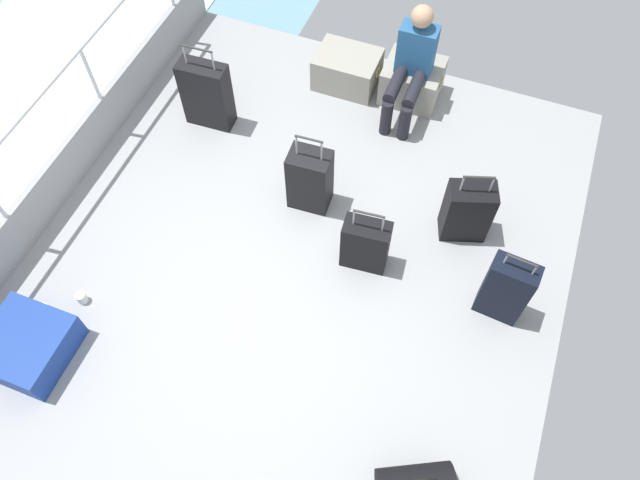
% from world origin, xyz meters
% --- Properties ---
extents(ground_plane, '(4.40, 5.20, 0.06)m').
position_xyz_m(ground_plane, '(0.00, 0.00, -0.03)').
color(ground_plane, '#939699').
extents(gunwale_port, '(0.06, 5.20, 0.45)m').
position_xyz_m(gunwale_port, '(-2.17, 0.00, 0.23)').
color(gunwale_port, '#939699').
rests_on(gunwale_port, ground_plane).
extents(railing_port, '(0.04, 4.20, 1.02)m').
position_xyz_m(railing_port, '(-2.17, 0.00, 0.78)').
color(railing_port, silver).
rests_on(railing_port, ground_plane).
extents(cargo_crate_0, '(0.65, 0.47, 0.36)m').
position_xyz_m(cargo_crate_0, '(-0.30, 2.11, 0.18)').
color(cargo_crate_0, gray).
rests_on(cargo_crate_0, ground_plane).
extents(cargo_crate_1, '(0.59, 0.49, 0.38)m').
position_xyz_m(cargo_crate_1, '(0.35, 2.18, 0.19)').
color(cargo_crate_1, gray).
rests_on(cargo_crate_1, ground_plane).
extents(passenger_seated, '(0.34, 0.66, 1.08)m').
position_xyz_m(passenger_seated, '(0.35, 2.00, 0.57)').
color(passenger_seated, '#26598C').
rests_on(passenger_seated, ground_plane).
extents(suitcase_0, '(0.44, 0.34, 0.76)m').
position_xyz_m(suitcase_0, '(1.23, 0.78, 0.29)').
color(suitcase_0, black).
rests_on(suitcase_0, ground_plane).
extents(suitcase_1, '(0.37, 0.27, 0.84)m').
position_xyz_m(suitcase_1, '(-0.10, 0.61, 0.31)').
color(suitcase_1, black).
rests_on(suitcase_1, ground_plane).
extents(suitcase_2, '(0.36, 0.21, 0.78)m').
position_xyz_m(suitcase_2, '(1.67, 0.15, 0.34)').
color(suitcase_2, black).
rests_on(suitcase_2, ground_plane).
extents(suitcase_3, '(0.60, 0.62, 0.28)m').
position_xyz_m(suitcase_3, '(-1.56, -1.49, 0.14)').
color(suitcase_3, navy).
rests_on(suitcase_3, ground_plane).
extents(suitcase_4, '(0.39, 0.23, 0.71)m').
position_xyz_m(suitcase_4, '(0.54, 0.19, 0.26)').
color(suitcase_4, black).
rests_on(suitcase_4, ground_plane).
extents(suitcase_5, '(0.46, 0.23, 0.89)m').
position_xyz_m(suitcase_5, '(-1.35, 1.16, 0.35)').
color(suitcase_5, black).
rests_on(suitcase_5, ground_plane).
extents(paper_cup, '(0.08, 0.08, 0.10)m').
position_xyz_m(paper_cup, '(-1.45, -0.97, 0.05)').
color(paper_cup, white).
rests_on(paper_cup, ground_plane).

